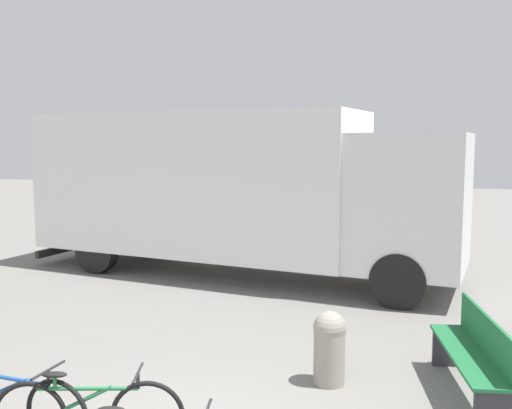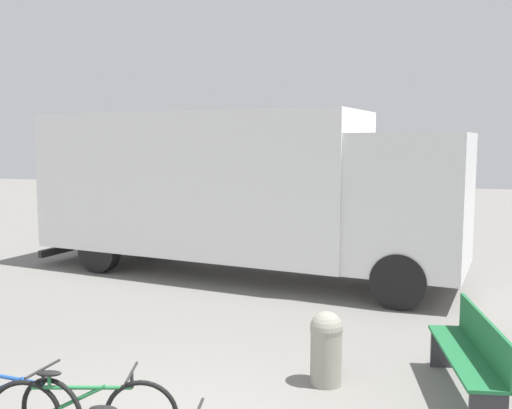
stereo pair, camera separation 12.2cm
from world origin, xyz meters
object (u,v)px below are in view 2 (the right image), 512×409
Objects in this scene: park_bench at (472,353)px; bollard_near_bench at (326,345)px; delivery_truck at (236,186)px; bicycle_near at (6,402)px.

bollard_near_bench is (-1.54, -0.01, -0.06)m from park_bench.
delivery_truck is 6.93m from bicycle_near.
bollard_near_bench reaches higher than bicycle_near.
bollard_near_bench is (2.55, -4.82, -1.36)m from delivery_truck.
bicycle_near is (-4.21, -1.97, -0.16)m from park_bench.
delivery_truck is 5.33× the size of bicycle_near.
bollard_near_bench is at bearing -52.45° from delivery_truck.
bicycle_near is 2.02× the size of bollard_near_bench.
park_bench is 2.24× the size of bollard_near_bench.
delivery_truck is at bearing 93.89° from bicycle_near.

